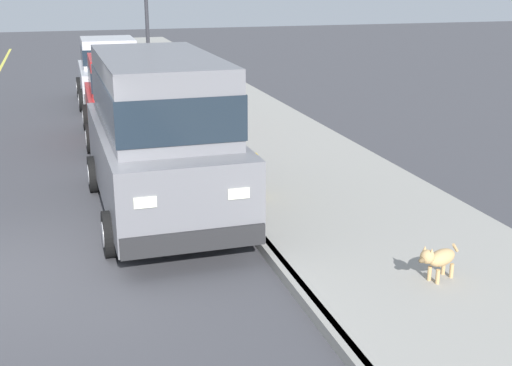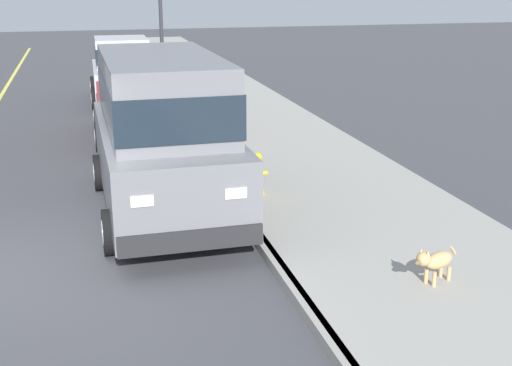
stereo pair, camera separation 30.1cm
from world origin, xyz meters
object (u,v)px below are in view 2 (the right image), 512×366
object	(u,v)px
car_red_hatchback	(135,96)
dog_tan	(435,261)
car_grey_van	(163,128)
car_silver_hatchback	(123,69)
fire_hydrant	(257,175)
street_lamp	(160,0)

from	to	relation	value
car_red_hatchback	dog_tan	bearing A→B (deg)	-73.40
car_grey_van	car_silver_hatchback	xyz separation A→B (m)	(0.04, 10.23, -0.42)
fire_hydrant	car_silver_hatchback	bearing A→B (deg)	98.55
dog_tan	car_red_hatchback	bearing A→B (deg)	106.60
dog_tan	fire_hydrant	distance (m)	3.99
car_grey_van	street_lamp	world-z (taller)	street_lamp
car_red_hatchback	fire_hydrant	bearing A→B (deg)	-73.88
car_red_hatchback	dog_tan	xyz separation A→B (m)	(2.73, -9.17, -0.55)
car_red_hatchback	fire_hydrant	world-z (taller)	car_red_hatchback
dog_tan	street_lamp	world-z (taller)	street_lamp
car_grey_van	dog_tan	xyz separation A→B (m)	(2.74, -3.69, -0.97)
car_grey_van	fire_hydrant	world-z (taller)	car_grey_van
street_lamp	dog_tan	bearing A→B (deg)	-85.35
fire_hydrant	street_lamp	xyz separation A→B (m)	(-0.10, 11.98, 2.43)
car_red_hatchback	car_silver_hatchback	bearing A→B (deg)	89.65
car_silver_hatchback	car_red_hatchback	bearing A→B (deg)	-90.35
car_grey_van	dog_tan	distance (m)	4.70
car_grey_van	dog_tan	bearing A→B (deg)	-53.40
car_grey_van	street_lamp	bearing A→B (deg)	83.13
car_silver_hatchback	fire_hydrant	world-z (taller)	car_silver_hatchback
car_silver_hatchback	fire_hydrant	bearing A→B (deg)	-81.45
car_red_hatchback	street_lamp	bearing A→B (deg)	77.64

